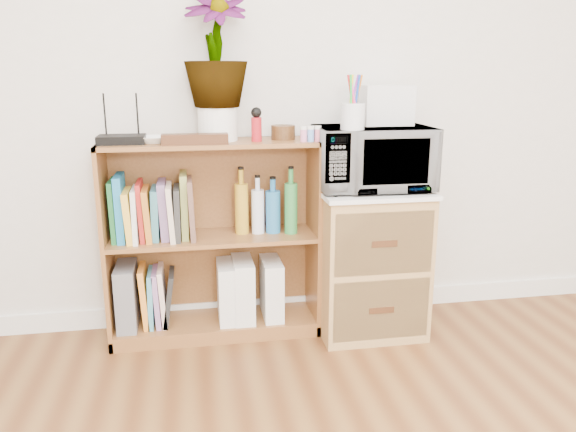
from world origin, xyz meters
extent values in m
cube|color=white|center=(0.00, 2.24, 0.05)|extent=(4.00, 0.02, 0.10)
cube|color=brown|center=(-0.35, 2.10, 0.47)|extent=(1.00, 0.30, 0.95)
cube|color=#9E7542|center=(0.40, 2.02, 0.35)|extent=(0.50, 0.45, 0.70)
imported|color=silver|center=(0.40, 2.02, 0.87)|extent=(0.53, 0.36, 0.29)
cylinder|color=silver|center=(0.26, 1.90, 1.07)|extent=(0.10, 0.10, 0.12)
cube|color=silver|center=(0.48, 2.10, 1.10)|extent=(0.23, 0.19, 0.19)
cube|color=black|center=(-0.74, 2.08, 0.97)|extent=(0.20, 0.14, 0.04)
imported|color=white|center=(-0.60, 2.07, 0.97)|extent=(0.13, 0.13, 0.03)
cylinder|color=white|center=(-0.31, 2.12, 1.03)|extent=(0.18, 0.18, 0.15)
imported|color=#3D742E|center=(-0.31, 2.12, 1.35)|extent=(0.28, 0.28, 0.50)
cube|color=#371B0F|center=(-0.42, 2.00, 0.97)|extent=(0.29, 0.07, 0.05)
cylinder|color=#A9141E|center=(-0.14, 2.06, 1.00)|extent=(0.05, 0.05, 0.11)
cylinder|color=#38210F|center=(-0.01, 2.11, 0.98)|extent=(0.11, 0.11, 0.07)
cube|color=pink|center=(0.10, 2.01, 0.98)|extent=(0.11, 0.04, 0.05)
cube|color=slate|center=(-0.77, 2.10, 0.22)|extent=(0.09, 0.24, 0.30)
cube|color=silver|center=(-0.29, 2.09, 0.21)|extent=(0.09, 0.23, 0.29)
cube|color=silver|center=(-0.21, 2.09, 0.22)|extent=(0.10, 0.24, 0.30)
cube|color=silver|center=(-0.07, 2.09, 0.22)|extent=(0.09, 0.23, 0.29)
cube|color=#1C6930|center=(-0.80, 2.10, 0.64)|extent=(0.02, 0.20, 0.28)
cube|color=#1D74AE|center=(-0.77, 2.10, 0.65)|extent=(0.04, 0.20, 0.31)
cube|color=yellow|center=(-0.73, 2.10, 0.62)|extent=(0.04, 0.20, 0.24)
cube|color=silver|center=(-0.70, 2.10, 0.62)|extent=(0.02, 0.20, 0.25)
cube|color=#AB221D|center=(-0.68, 2.10, 0.64)|extent=(0.03, 0.20, 0.27)
cube|color=#BF6E21|center=(-0.65, 2.10, 0.62)|extent=(0.04, 0.20, 0.24)
cube|color=teal|center=(-0.61, 2.10, 0.62)|extent=(0.04, 0.20, 0.24)
cube|color=slate|center=(-0.57, 2.10, 0.63)|extent=(0.05, 0.20, 0.27)
cube|color=beige|center=(-0.54, 2.10, 0.63)|extent=(0.03, 0.20, 0.26)
cube|color=#2B2B2B|center=(-0.51, 2.10, 0.62)|extent=(0.03, 0.20, 0.25)
cube|color=olive|center=(-0.48, 2.10, 0.65)|extent=(0.03, 0.20, 0.30)
cube|color=brown|center=(-0.45, 2.10, 0.64)|extent=(0.03, 0.20, 0.28)
cylinder|color=gold|center=(-0.21, 2.10, 0.66)|extent=(0.07, 0.07, 0.31)
cylinder|color=silver|center=(-0.13, 2.10, 0.64)|extent=(0.06, 0.06, 0.27)
cylinder|color=#256FAD|center=(-0.06, 2.10, 0.63)|extent=(0.07, 0.07, 0.26)
cylinder|color=#2F833C|center=(0.02, 2.10, 0.66)|extent=(0.06, 0.06, 0.31)
cube|color=orange|center=(-0.69, 2.10, 0.22)|extent=(0.04, 0.19, 0.29)
cube|color=teal|center=(-0.66, 2.10, 0.20)|extent=(0.03, 0.19, 0.27)
cube|color=#90689C|center=(-0.63, 2.10, 0.21)|extent=(0.03, 0.19, 0.27)
cube|color=beige|center=(-0.60, 2.10, 0.21)|extent=(0.04, 0.19, 0.28)
cube|color=black|center=(-0.57, 2.10, 0.20)|extent=(0.06, 0.19, 0.26)
camera|label=1|loc=(-0.44, -0.49, 1.27)|focal=35.00mm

